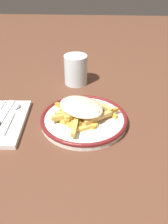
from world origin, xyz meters
TOP-DOWN VIEW (x-y plane):
  - ground_plane at (0.00, 0.00)m, footprint 2.60×2.60m
  - plate at (0.00, 0.00)m, footprint 0.25×0.25m
  - fries_heap at (-0.01, 0.01)m, footprint 0.19×0.19m
  - napkin at (-0.23, -0.02)m, footprint 0.14×0.22m
  - spoon at (-0.21, 0.02)m, footprint 0.02×0.15m
  - water_glass at (-0.04, 0.25)m, footprint 0.08×0.08m

SIDE VIEW (x-z plane):
  - ground_plane at x=0.00m, z-range 0.00..0.00m
  - napkin at x=-0.23m, z-range 0.00..0.01m
  - plate at x=0.00m, z-range 0.00..0.02m
  - spoon at x=-0.21m, z-range 0.01..0.02m
  - fries_heap at x=-0.01m, z-range 0.02..0.06m
  - water_glass at x=-0.04m, z-range 0.00..0.10m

